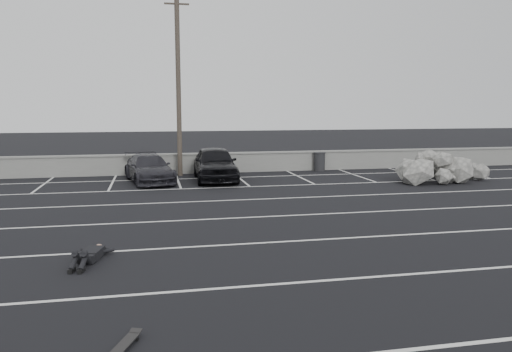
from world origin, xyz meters
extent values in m
plane|color=black|center=(0.00, 0.00, 0.00)|extent=(120.00, 120.00, 0.00)
cube|color=gray|center=(0.00, 14.00, 0.50)|extent=(50.00, 0.35, 1.00)
cube|color=gray|center=(0.00, 14.00, 1.02)|extent=(50.00, 0.45, 0.08)
cube|color=silver|center=(0.00, -3.00, 0.00)|extent=(36.00, 0.10, 0.01)
cube|color=silver|center=(0.00, 0.00, 0.00)|extent=(36.00, 0.10, 0.01)
cube|color=silver|center=(0.00, 3.00, 0.00)|extent=(36.00, 0.10, 0.01)
cube|color=silver|center=(0.00, 6.00, 0.00)|extent=(36.00, 0.10, 0.01)
cube|color=silver|center=(0.00, 9.00, 0.00)|extent=(36.00, 0.10, 0.01)
cube|color=silver|center=(0.00, 12.00, 0.00)|extent=(36.00, 0.10, 0.01)
cube|color=silver|center=(-8.00, 11.50, 0.00)|extent=(0.10, 5.00, 0.01)
cube|color=silver|center=(-5.00, 11.50, 0.00)|extent=(0.10, 5.00, 0.01)
cube|color=silver|center=(-2.00, 11.50, 0.00)|extent=(0.10, 5.00, 0.01)
cube|color=silver|center=(1.00, 11.50, 0.00)|extent=(0.10, 5.00, 0.01)
cube|color=silver|center=(4.00, 11.50, 0.00)|extent=(0.10, 5.00, 0.01)
cube|color=silver|center=(7.00, 11.50, 0.00)|extent=(0.10, 5.00, 0.01)
cube|color=silver|center=(10.00, 11.50, 0.00)|extent=(0.10, 5.00, 0.01)
cube|color=silver|center=(13.00, 11.50, 0.00)|extent=(0.10, 5.00, 0.01)
imported|color=black|center=(-0.25, 11.28, 0.80)|extent=(2.04, 4.78, 1.61)
imported|color=#26252B|center=(-3.33, 11.30, 0.64)|extent=(2.63, 4.67, 1.28)
cylinder|color=#4C4238|center=(-1.79, 13.20, 4.52)|extent=(0.24, 0.24, 9.03)
cube|color=#4C4238|center=(-1.79, 13.20, 8.43)|extent=(1.20, 0.08, 0.08)
cylinder|color=#252528|center=(5.77, 13.60, 0.48)|extent=(0.64, 0.64, 0.97)
cylinder|color=#252528|center=(5.77, 13.60, 0.99)|extent=(0.71, 0.71, 0.05)
cube|color=black|center=(-3.63, -5.09, 0.08)|extent=(0.43, 0.72, 0.02)
cube|color=#252528|center=(-3.54, -4.88, 0.04)|extent=(0.15, 0.10, 0.04)
cylinder|color=black|center=(-3.62, -4.84, 0.03)|extent=(0.04, 0.06, 0.05)
cylinder|color=black|center=(-3.47, -4.91, 0.03)|extent=(0.04, 0.06, 0.05)
camera|label=1|loc=(-3.17, -12.17, 3.48)|focal=35.00mm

